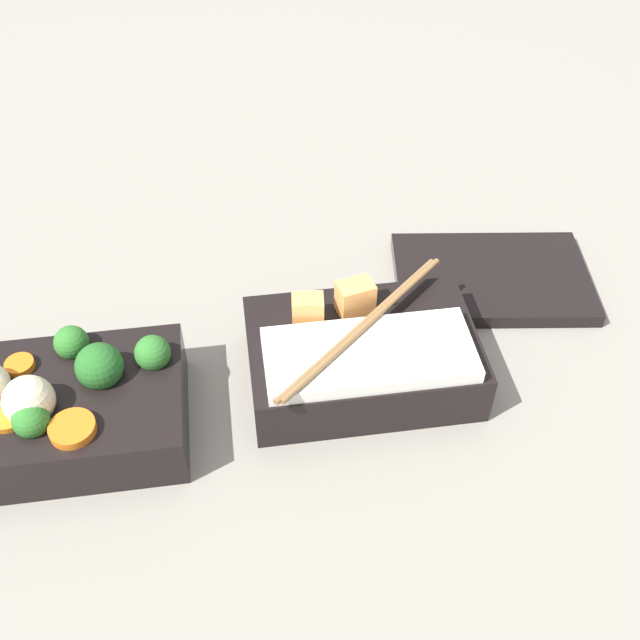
% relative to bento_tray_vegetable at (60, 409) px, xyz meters
% --- Properties ---
extents(ground_plane, '(3.00, 3.00, 0.00)m').
position_rel_bento_tray_vegetable_xyz_m(ground_plane, '(0.12, 0.02, -0.03)').
color(ground_plane, gray).
extents(bento_tray_vegetable, '(0.19, 0.12, 0.08)m').
position_rel_bento_tray_vegetable_xyz_m(bento_tray_vegetable, '(0.00, 0.00, 0.00)').
color(bento_tray_vegetable, black).
rests_on(bento_tray_vegetable, ground_plane).
extents(bento_tray_rice, '(0.19, 0.15, 0.08)m').
position_rel_bento_tray_vegetable_xyz_m(bento_tray_rice, '(0.24, 0.02, -0.00)').
color(bento_tray_rice, black).
rests_on(bento_tray_rice, ground_plane).
extents(bento_lid, '(0.20, 0.14, 0.01)m').
position_rel_bento_tray_vegetable_xyz_m(bento_lid, '(0.39, 0.12, -0.02)').
color(bento_lid, black).
rests_on(bento_lid, ground_plane).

